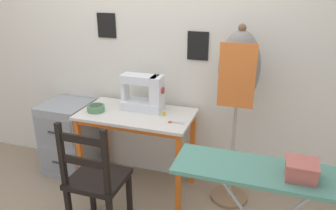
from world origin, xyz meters
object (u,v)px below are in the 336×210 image
Objects in this scene: sewing_machine at (145,94)px; fabric_bowl at (96,108)px; scissors at (174,123)px; wooden_chair at (96,180)px; storage_box at (301,170)px; filing_cabinet at (69,137)px; ironing_board at (266,178)px; thread_spool_near_machine at (164,113)px; dress_form at (238,79)px.

fabric_bowl is at bearing -156.60° from sewing_machine.
wooden_chair is at bearing -129.92° from scissors.
sewing_machine reaches higher than wooden_chair.
sewing_machine is 1.50m from storage_box.
filing_cabinet is at bearing -178.78° from sewing_machine.
filing_cabinet is at bearing 160.45° from fabric_bowl.
ironing_board is at bearing -24.68° from fabric_bowl.
scissors is 1.23m from filing_cabinet.
scissors is 3.26× the size of thread_spool_near_machine.
thread_spool_near_machine is 1.11m from filing_cabinet.
ironing_board reaches higher than thread_spool_near_machine.
thread_spool_near_machine is at bearing -20.89° from sewing_machine.
storage_box is (1.24, -0.86, -0.00)m from sewing_machine.
dress_form reaches higher than ironing_board.
sewing_machine reaches higher than scissors.
wooden_chair is at bearing -141.74° from dress_form.
wooden_chair reaches higher than fabric_bowl.
fabric_bowl is 0.10× the size of dress_form.
thread_spool_near_machine is at bearing 8.80° from fabric_bowl.
scissors reaches higher than filing_cabinet.
storage_box is (0.91, -0.67, 0.14)m from scissors.
scissors is 0.19× the size of filing_cabinet.
ironing_board is (1.89, -0.82, 0.44)m from filing_cabinet.
ironing_board is at bearing -41.15° from scissors.
wooden_chair is 1.43m from storage_box.
fabric_bowl is 1.61m from ironing_board.
fabric_bowl is at bearing -19.55° from filing_cabinet.
wooden_chair reaches higher than filing_cabinet.
fabric_bowl is at bearing -172.05° from dress_form.
wooden_chair is (-0.31, -0.63, -0.32)m from thread_spool_near_machine.
dress_form is (1.18, 0.16, 0.33)m from fabric_bowl.
scissors is 1.14m from storage_box.
sewing_machine is at bearing 145.20° from storage_box.
storage_box is at bearing -6.21° from wooden_chair.
dress_form is 9.41× the size of storage_box.
filing_cabinet is (-0.82, -0.02, -0.54)m from sewing_machine.
filing_cabinet is (-0.43, 0.15, -0.43)m from fabric_bowl.
scissors is 0.74m from wooden_chair.
thread_spool_near_machine is at bearing 136.91° from scissors.
sewing_machine is 0.40m from scissors.
filing_cabinet is at bearing 156.45° from ironing_board.
scissors is 0.09× the size of dress_form.
fabric_bowl reaches higher than thread_spool_near_machine.
dress_form is at bearing 38.26° from wooden_chair.
wooden_chair is 0.92× the size of ironing_board.
thread_spool_near_machine is 0.68m from dress_form.
scissors is 0.86× the size of storage_box.
ironing_board is at bearing -23.55° from filing_cabinet.
thread_spool_near_machine is at bearing -172.93° from dress_form.
fabric_bowl is (-0.39, -0.17, -0.12)m from sewing_machine.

